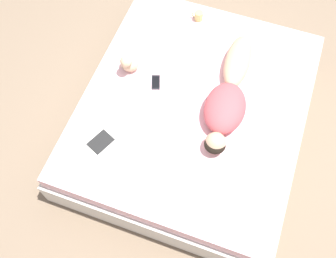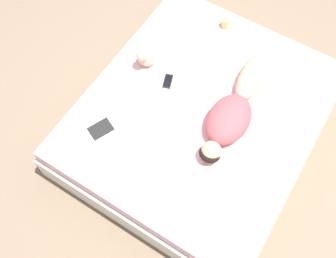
{
  "view_description": "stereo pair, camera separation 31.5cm",
  "coord_description": "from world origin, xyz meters",
  "views": [
    {
      "loc": [
        -0.38,
        1.73,
        3.37
      ],
      "look_at": [
        0.12,
        0.35,
        0.52
      ],
      "focal_mm": 42.0,
      "sensor_mm": 36.0,
      "label": 1
    },
    {
      "loc": [
        -0.66,
        1.6,
        3.37
      ],
      "look_at": [
        0.12,
        0.35,
        0.52
      ],
      "focal_mm": 42.0,
      "sensor_mm": 36.0,
      "label": 2
    }
  ],
  "objects": [
    {
      "name": "coffee_mug",
      "position": [
        0.26,
        -0.9,
        0.52
      ],
      "size": [
        0.11,
        0.08,
        0.09
      ],
      "color": "tan",
      "rests_on": "bed"
    },
    {
      "name": "plush_toy",
      "position": [
        0.66,
        -0.13,
        0.56
      ],
      "size": [
        0.16,
        0.18,
        0.22
      ],
      "color": "#D1B289",
      "rests_on": "bed"
    },
    {
      "name": "cell_phone",
      "position": [
        0.38,
        -0.07,
        0.47
      ],
      "size": [
        0.12,
        0.17,
        0.01
      ],
      "rotation": [
        0.0,
        0.0,
        0.35
      ],
      "color": "black",
      "rests_on": "bed"
    },
    {
      "name": "ground_plane",
      "position": [
        0.0,
        0.0,
        0.0
      ],
      "size": [
        12.0,
        12.0,
        0.0
      ],
      "primitive_type": "plane",
      "color": "#7A6651"
    },
    {
      "name": "person",
      "position": [
        -0.26,
        -0.11,
        0.56
      ],
      "size": [
        0.37,
        1.24,
        0.19
      ],
      "rotation": [
        0.0,
        0.0,
        0.05
      ],
      "color": "tan",
      "rests_on": "bed"
    },
    {
      "name": "bed",
      "position": [
        0.0,
        0.0,
        0.23
      ],
      "size": [
        1.93,
        2.24,
        0.47
      ],
      "color": "beige",
      "rests_on": "ground_plane"
    },
    {
      "name": "open_magazine",
      "position": [
        0.51,
        0.67,
        0.47
      ],
      "size": [
        0.51,
        0.43,
        0.01
      ],
      "rotation": [
        0.0,
        0.0,
        -0.41
      ],
      "color": "silver",
      "rests_on": "bed"
    }
  ]
}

